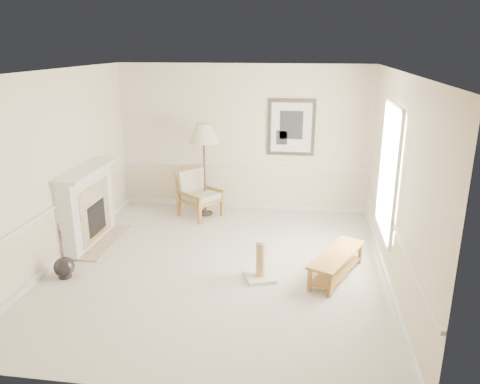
{
  "coord_description": "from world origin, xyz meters",
  "views": [
    {
      "loc": [
        1.25,
        -6.37,
        3.26
      ],
      "look_at": [
        0.23,
        0.7,
        0.98
      ],
      "focal_mm": 35.0,
      "sensor_mm": 36.0,
      "label": 1
    }
  ],
  "objects_px": {
    "floor_lamp": "(204,136)",
    "scratching_post": "(261,267)",
    "bench": "(337,261)",
    "armchair": "(197,191)",
    "floor_vase": "(64,267)"
  },
  "relations": [
    {
      "from": "armchair",
      "to": "scratching_post",
      "type": "bearing_deg",
      "value": -113.02
    },
    {
      "from": "bench",
      "to": "scratching_post",
      "type": "relative_size",
      "value": 2.25
    },
    {
      "from": "floor_vase",
      "to": "scratching_post",
      "type": "height_order",
      "value": "floor_vase"
    },
    {
      "from": "floor_lamp",
      "to": "scratching_post",
      "type": "bearing_deg",
      "value": -61.62
    },
    {
      "from": "floor_lamp",
      "to": "scratching_post",
      "type": "distance_m",
      "value": 3.19
    },
    {
      "from": "armchair",
      "to": "scratching_post",
      "type": "height_order",
      "value": "armchair"
    },
    {
      "from": "floor_vase",
      "to": "bench",
      "type": "relative_size",
      "value": 0.64
    },
    {
      "from": "floor_lamp",
      "to": "bench",
      "type": "relative_size",
      "value": 1.35
    },
    {
      "from": "floor_vase",
      "to": "floor_lamp",
      "type": "height_order",
      "value": "floor_lamp"
    },
    {
      "from": "floor_vase",
      "to": "bench",
      "type": "bearing_deg",
      "value": 8.61
    },
    {
      "from": "bench",
      "to": "floor_vase",
      "type": "bearing_deg",
      "value": -171.39
    },
    {
      "from": "scratching_post",
      "to": "armchair",
      "type": "bearing_deg",
      "value": 121.51
    },
    {
      "from": "bench",
      "to": "armchair",
      "type": "bearing_deg",
      "value": 139.16
    },
    {
      "from": "floor_lamp",
      "to": "armchair",
      "type": "bearing_deg",
      "value": -158.69
    },
    {
      "from": "floor_lamp",
      "to": "bench",
      "type": "distance_m",
      "value": 3.62
    }
  ]
}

